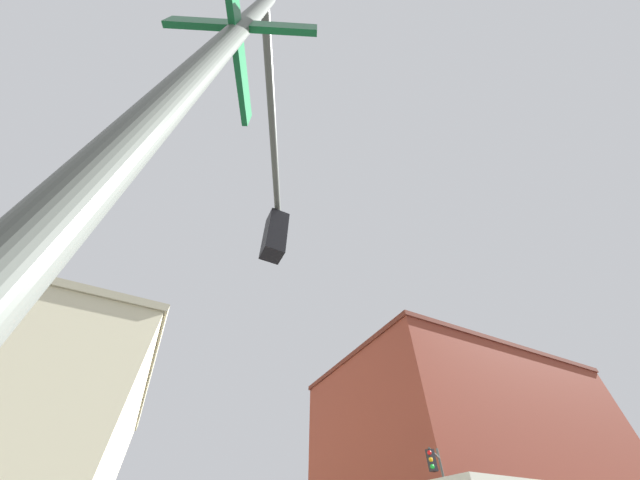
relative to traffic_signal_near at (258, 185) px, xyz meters
The scene contains 2 objects.
traffic_signal_near is the anchor object (origin of this frame).
building_brick 34.70m from the traffic_signal_near, 39.65° to the left, with size 24.13×17.48×14.33m.
Camera 1 is at (-6.87, -7.13, 1.47)m, focal length 16.97 mm.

